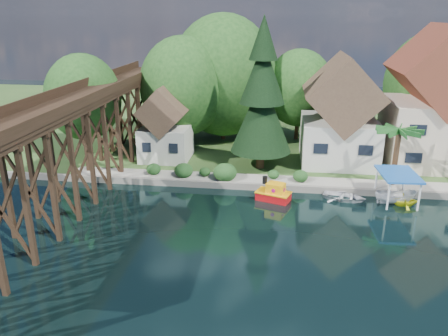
{
  "coord_description": "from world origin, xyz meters",
  "views": [
    {
      "loc": [
        0.82,
        -28.99,
        15.29
      ],
      "look_at": [
        -3.7,
        6.0,
        2.71
      ],
      "focal_mm": 35.0,
      "sensor_mm": 36.0,
      "label": 1
    }
  ],
  "objects": [
    {
      "name": "ground",
      "position": [
        0.0,
        0.0,
        0.0
      ],
      "size": [
        140.0,
        140.0,
        0.0
      ],
      "primitive_type": "plane",
      "color": "black",
      "rests_on": "ground"
    },
    {
      "name": "bank",
      "position": [
        0.0,
        34.0,
        0.25
      ],
      "size": [
        140.0,
        52.0,
        0.5
      ],
      "primitive_type": "cube",
      "color": "#294A1D",
      "rests_on": "ground"
    },
    {
      "name": "seawall",
      "position": [
        4.0,
        8.0,
        0.31
      ],
      "size": [
        60.0,
        0.4,
        0.62
      ],
      "primitive_type": "cube",
      "color": "slate",
      "rests_on": "ground"
    },
    {
      "name": "promenade",
      "position": [
        6.0,
        9.3,
        0.53
      ],
      "size": [
        50.0,
        2.6,
        0.06
      ],
      "primitive_type": "cube",
      "color": "gray",
      "rests_on": "bank"
    },
    {
      "name": "trestle_bridge",
      "position": [
        -16.0,
        5.17,
        5.35
      ],
      "size": [
        4.12,
        44.18,
        9.3
      ],
      "color": "black",
      "rests_on": "ground"
    },
    {
      "name": "house_left",
      "position": [
        7.0,
        16.0,
        5.14
      ],
      "size": [
        7.64,
        8.64,
        11.02
      ],
      "color": "beige",
      "rests_on": "bank"
    },
    {
      "name": "house_center",
      "position": [
        16.0,
        16.5,
        6.42
      ],
      "size": [
        8.65,
        9.18,
        13.89
      ],
      "color": "beige",
      "rests_on": "bank"
    },
    {
      "name": "shed",
      "position": [
        -11.0,
        14.5,
        3.83
      ],
      "size": [
        5.09,
        5.4,
        7.85
      ],
      "color": "beige",
      "rests_on": "bank"
    },
    {
      "name": "bg_trees",
      "position": [
        1.0,
        21.25,
        7.29
      ],
      "size": [
        49.9,
        13.3,
        10.57
      ],
      "color": "#382314",
      "rests_on": "bank"
    },
    {
      "name": "shrubs",
      "position": [
        -4.6,
        9.26,
        1.23
      ],
      "size": [
        15.76,
        2.47,
        1.7
      ],
      "color": "#163D18",
      "rests_on": "bank"
    },
    {
      "name": "conifer",
      "position": [
        -0.9,
        12.77,
        7.59
      ],
      "size": [
        5.98,
        5.98,
        14.72
      ],
      "color": "#382314",
      "rests_on": "bank"
    },
    {
      "name": "palm_tree",
      "position": [
        11.26,
        9.57,
        5.41
      ],
      "size": [
        4.43,
        4.43,
        5.62
      ],
      "color": "#382314",
      "rests_on": "bank"
    },
    {
      "name": "tugboat",
      "position": [
        0.64,
        5.88,
        0.63
      ],
      "size": [
        3.24,
        2.44,
        2.09
      ],
      "color": "#B00B10",
      "rests_on": "ground"
    },
    {
      "name": "boat_white_a",
      "position": [
        6.71,
        6.76,
        0.37
      ],
      "size": [
        4.17,
        3.46,
        0.75
      ],
      "primitive_type": "imported",
      "rotation": [
        0.0,
        0.0,
        1.29
      ],
      "color": "silver",
      "rests_on": "ground"
    },
    {
      "name": "boat_canopy",
      "position": [
        10.84,
        6.45,
        1.18
      ],
      "size": [
        3.53,
        4.45,
        2.75
      ],
      "color": "silver",
      "rests_on": "ground"
    },
    {
      "name": "boat_yellow",
      "position": [
        11.5,
        6.12,
        0.6
      ],
      "size": [
        2.3,
        1.99,
        1.2
      ],
      "primitive_type": "imported",
      "rotation": [
        0.0,
        0.0,
        1.58
      ],
      "color": "yellow",
      "rests_on": "ground"
    }
  ]
}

